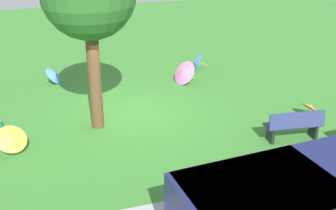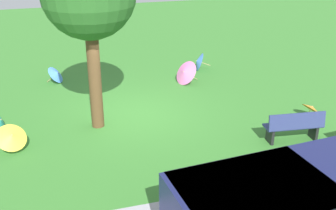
{
  "view_description": "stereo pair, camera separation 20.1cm",
  "coord_description": "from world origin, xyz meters",
  "px_view_note": "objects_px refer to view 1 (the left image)",
  "views": [
    {
      "loc": [
        2.52,
        11.59,
        5.49
      ],
      "look_at": [
        -0.89,
        0.89,
        0.6
      ],
      "focal_mm": 44.35,
      "sensor_mm": 36.0,
      "label": 1
    },
    {
      "loc": [
        2.32,
        11.65,
        5.49
      ],
      "look_at": [
        -0.89,
        0.89,
        0.6
      ],
      "focal_mm": 44.35,
      "sensor_mm": 36.0,
      "label": 2
    }
  ],
  "objects_px": {
    "parasol_blue_1": "(196,61)",
    "parasol_pink_0": "(183,72)",
    "parasol_blue_0": "(55,74)",
    "parasol_orange_0": "(311,107)",
    "park_bench": "(294,125)",
    "van_dark": "(295,205)",
    "parasol_yellow_0": "(12,138)"
  },
  "relations": [
    {
      "from": "van_dark",
      "to": "parasol_orange_0",
      "type": "relative_size",
      "value": 6.79
    },
    {
      "from": "parasol_orange_0",
      "to": "parasol_yellow_0",
      "type": "height_order",
      "value": "parasol_yellow_0"
    },
    {
      "from": "parasol_blue_0",
      "to": "parasol_blue_1",
      "type": "height_order",
      "value": "parasol_blue_1"
    },
    {
      "from": "parasol_blue_1",
      "to": "parasol_pink_0",
      "type": "xyz_separation_m",
      "value": [
        1.01,
        1.3,
        0.06
      ]
    },
    {
      "from": "park_bench",
      "to": "parasol_blue_0",
      "type": "relative_size",
      "value": 1.87
    },
    {
      "from": "park_bench",
      "to": "parasol_pink_0",
      "type": "height_order",
      "value": "park_bench"
    },
    {
      "from": "park_bench",
      "to": "parasol_blue_0",
      "type": "xyz_separation_m",
      "value": [
        5.96,
        -6.65,
        -0.12
      ]
    },
    {
      "from": "van_dark",
      "to": "parasol_pink_0",
      "type": "xyz_separation_m",
      "value": [
        -1.0,
        -8.74,
        -0.47
      ]
    },
    {
      "from": "parasol_blue_1",
      "to": "parasol_orange_0",
      "type": "xyz_separation_m",
      "value": [
        -1.77,
        5.25,
        -0.06
      ]
    },
    {
      "from": "van_dark",
      "to": "park_bench",
      "type": "relative_size",
      "value": 2.88
    },
    {
      "from": "parasol_blue_1",
      "to": "parasol_orange_0",
      "type": "height_order",
      "value": "parasol_blue_1"
    },
    {
      "from": "parasol_pink_0",
      "to": "parasol_orange_0",
      "type": "bearing_deg",
      "value": 125.16
    },
    {
      "from": "parasol_orange_0",
      "to": "parasol_pink_0",
      "type": "distance_m",
      "value": 4.84
    },
    {
      "from": "parasol_blue_0",
      "to": "parasol_yellow_0",
      "type": "relative_size",
      "value": 0.85
    },
    {
      "from": "parasol_blue_0",
      "to": "parasol_yellow_0",
      "type": "xyz_separation_m",
      "value": [
        1.38,
        5.05,
        0.11
      ]
    },
    {
      "from": "van_dark",
      "to": "parasol_blue_1",
      "type": "relative_size",
      "value": 5.74
    },
    {
      "from": "van_dark",
      "to": "parasol_blue_0",
      "type": "relative_size",
      "value": 5.38
    },
    {
      "from": "parasol_orange_0",
      "to": "parasol_yellow_0",
      "type": "bearing_deg",
      "value": -2.44
    },
    {
      "from": "parasol_orange_0",
      "to": "parasol_yellow_0",
      "type": "distance_m",
      "value": 8.76
    },
    {
      "from": "van_dark",
      "to": "parasol_orange_0",
      "type": "xyz_separation_m",
      "value": [
        -3.79,
        -4.78,
        -0.59
      ]
    },
    {
      "from": "van_dark",
      "to": "parasol_orange_0",
      "type": "bearing_deg",
      "value": -128.38
    },
    {
      "from": "park_bench",
      "to": "parasol_blue_0",
      "type": "distance_m",
      "value": 8.93
    },
    {
      "from": "parasol_pink_0",
      "to": "parasol_blue_0",
      "type": "bearing_deg",
      "value": -17.73
    },
    {
      "from": "parasol_blue_1",
      "to": "parasol_yellow_0",
      "type": "height_order",
      "value": "parasol_yellow_0"
    },
    {
      "from": "park_bench",
      "to": "parasol_blue_1",
      "type": "bearing_deg",
      "value": -86.79
    },
    {
      "from": "park_bench",
      "to": "parasol_orange_0",
      "type": "height_order",
      "value": "park_bench"
    },
    {
      "from": "parasol_blue_0",
      "to": "parasol_orange_0",
      "type": "xyz_separation_m",
      "value": [
        -7.37,
        5.42,
        -0.03
      ]
    },
    {
      "from": "van_dark",
      "to": "parasol_blue_0",
      "type": "bearing_deg",
      "value": -70.64
    },
    {
      "from": "van_dark",
      "to": "parasol_blue_1",
      "type": "distance_m",
      "value": 10.25
    },
    {
      "from": "parasol_pink_0",
      "to": "parasol_yellow_0",
      "type": "bearing_deg",
      "value": 31.0
    },
    {
      "from": "parasol_blue_1",
      "to": "parasol_blue_0",
      "type": "bearing_deg",
      "value": -1.75
    },
    {
      "from": "van_dark",
      "to": "parasol_blue_1",
      "type": "height_order",
      "value": "van_dark"
    }
  ]
}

